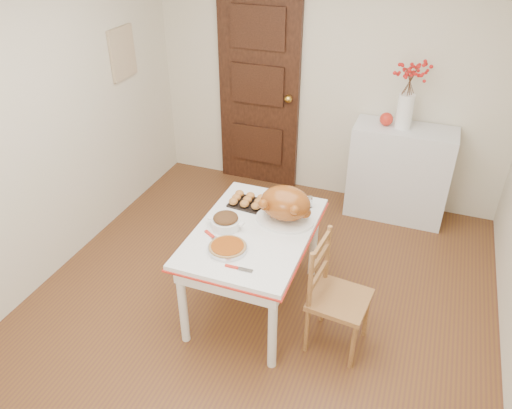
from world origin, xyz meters
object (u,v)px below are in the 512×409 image
at_px(turkey_platter, 285,205).
at_px(pumpkin_pie, 228,247).
at_px(kitchen_table, 254,268).
at_px(chair_oak, 340,297).
at_px(sideboard, 399,173).

relative_size(turkey_platter, pumpkin_pie, 1.64).
xyz_separation_m(kitchen_table, turkey_platter, (0.17, 0.19, 0.49)).
distance_m(chair_oak, pumpkin_pie, 0.82).
distance_m(sideboard, kitchen_table, 1.89).
xyz_separation_m(sideboard, chair_oak, (-0.16, -1.86, -0.03)).
xyz_separation_m(kitchen_table, pumpkin_pie, (-0.08, -0.29, 0.38)).
height_order(sideboard, pumpkin_pie, sideboard).
bearing_deg(kitchen_table, chair_oak, -13.41).
xyz_separation_m(kitchen_table, chair_oak, (0.68, -0.16, 0.07)).
relative_size(sideboard, turkey_platter, 2.16).
relative_size(chair_oak, turkey_platter, 2.01).
xyz_separation_m(sideboard, kitchen_table, (-0.84, -1.70, -0.11)).
relative_size(sideboard, kitchen_table, 0.78).
distance_m(chair_oak, turkey_platter, 0.74).
bearing_deg(sideboard, pumpkin_pie, -114.74).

